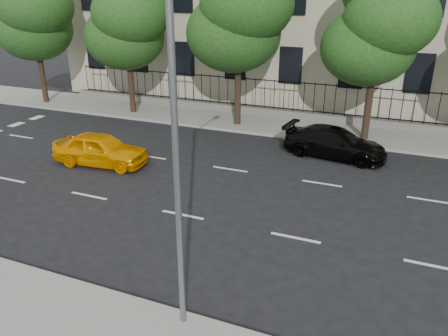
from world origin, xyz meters
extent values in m
plane|color=black|center=(0.00, 0.00, 0.00)|extent=(120.00, 120.00, 0.00)
cube|color=gray|center=(0.00, 14.00, 0.07)|extent=(60.00, 4.00, 0.15)
cube|color=slate|center=(0.00, 15.70, 0.35)|extent=(30.00, 0.50, 0.40)
cube|color=black|center=(0.00, 15.70, 0.65)|extent=(28.80, 0.05, 0.05)
cube|color=black|center=(0.00, 15.70, 2.25)|extent=(28.80, 0.05, 0.05)
cylinder|color=slate|center=(2.50, -2.30, 4.15)|extent=(0.14, 0.14, 8.00)
cylinder|color=#382619|center=(-16.00, 13.20, 1.72)|extent=(0.36, 0.36, 3.15)
ellipsoid|color=#194617|center=(-16.40, 13.50, 4.86)|extent=(4.94, 4.94, 4.06)
ellipsoid|color=#194617|center=(-15.50, 13.00, 6.29)|extent=(4.68, 4.68, 3.85)
cylinder|color=#382619|center=(-9.00, 13.20, 1.64)|extent=(0.36, 0.36, 2.97)
ellipsoid|color=#194617|center=(-9.40, 13.50, 4.62)|extent=(4.75, 4.75, 3.90)
ellipsoid|color=#194617|center=(-8.50, 13.00, 6.00)|extent=(4.50, 4.50, 3.70)
cylinder|color=#382619|center=(-2.00, 13.20, 1.81)|extent=(0.36, 0.36, 3.32)
ellipsoid|color=#194617|center=(-2.40, 13.50, 5.09)|extent=(5.13, 5.13, 4.21)
ellipsoid|color=#194617|center=(-1.50, 13.00, 6.58)|extent=(4.86, 4.86, 4.00)
cylinder|color=#382619|center=(5.00, 13.20, 1.69)|extent=(0.36, 0.36, 3.08)
ellipsoid|color=#194617|center=(4.60, 13.50, 4.67)|extent=(4.56, 4.56, 3.74)
ellipsoid|color=#194617|center=(5.50, 13.00, 5.99)|extent=(4.32, 4.32, 3.55)
imported|color=#FFA300|center=(-5.54, 5.37, 0.72)|extent=(4.37, 2.10, 1.44)
imported|color=black|center=(3.92, 10.31, 0.69)|extent=(4.95, 2.51, 1.38)
camera|label=1|loc=(6.43, -9.38, 7.29)|focal=35.00mm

